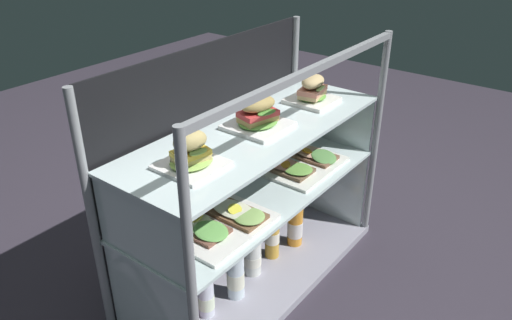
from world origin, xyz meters
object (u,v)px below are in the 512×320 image
open_sandwich_tray_mid_right (216,221)px  juice_bottle_front_left_end (252,256)px  plated_roll_sandwich_right_of_center (259,116)px  juice_bottle_front_fourth (295,225)px  open_sandwich_tray_near_left_corner (297,162)px  juice_bottle_front_right_end (205,296)px  juice_bottle_back_left (272,236)px  plated_roll_sandwich_left_of_center (312,92)px  juice_bottle_front_second (236,275)px  juice_bottle_back_center (180,316)px  plated_roll_sandwich_mid_left (191,154)px

open_sandwich_tray_mid_right → juice_bottle_front_left_end: (0.25, 0.04, -0.33)m
plated_roll_sandwich_right_of_center → juice_bottle_front_fourth: plated_roll_sandwich_right_of_center is taller
open_sandwich_tray_near_left_corner → juice_bottle_front_right_end: open_sandwich_tray_near_left_corner is taller
open_sandwich_tray_mid_right → juice_bottle_front_right_end: (-0.04, 0.04, -0.32)m
juice_bottle_front_left_end → juice_bottle_back_left: (0.14, -0.00, 0.02)m
plated_roll_sandwich_left_of_center → juice_bottle_front_second: bearing=-179.6°
plated_roll_sandwich_right_of_center → juice_bottle_back_center: size_ratio=0.91×
juice_bottle_front_fourth → plated_roll_sandwich_left_of_center: bearing=0.6°
open_sandwich_tray_mid_right → open_sandwich_tray_near_left_corner: open_sandwich_tray_mid_right is taller
juice_bottle_back_center → juice_bottle_front_fourth: (0.68, -0.02, 0.01)m
plated_roll_sandwich_left_of_center → juice_bottle_front_second: (-0.50, -0.00, -0.59)m
juice_bottle_back_center → plated_roll_sandwich_mid_left: bearing=-12.8°
plated_roll_sandwich_mid_left → open_sandwich_tray_mid_right: plated_roll_sandwich_mid_left is taller
open_sandwich_tray_mid_right → juice_bottle_front_second: bearing=5.2°
juice_bottle_front_second → juice_bottle_front_fourth: bearing=0.3°
open_sandwich_tray_mid_right → juice_bottle_front_fourth: open_sandwich_tray_mid_right is taller
juice_bottle_front_right_end → plated_roll_sandwich_mid_left: bearing=-155.3°
juice_bottle_front_second → juice_bottle_front_left_end: juice_bottle_front_second is taller
juice_bottle_front_second → juice_bottle_front_left_end: bearing=12.2°
plated_roll_sandwich_right_of_center → open_sandwich_tray_mid_right: size_ratio=0.59×
plated_roll_sandwich_right_of_center → open_sandwich_tray_mid_right: (-0.27, -0.03, -0.27)m
plated_roll_sandwich_left_of_center → open_sandwich_tray_near_left_corner: size_ratio=0.51×
open_sandwich_tray_near_left_corner → juice_bottle_back_left: size_ratio=1.40×
open_sandwich_tray_near_left_corner → open_sandwich_tray_mid_right: bearing=-178.4°
plated_roll_sandwich_mid_left → plated_roll_sandwich_left_of_center: size_ratio=1.04×
plated_roll_sandwich_mid_left → plated_roll_sandwich_left_of_center: bearing=-0.3°
juice_bottle_back_center → juice_bottle_front_second: juice_bottle_front_second is taller
open_sandwich_tray_near_left_corner → juice_bottle_front_right_end: bearing=177.8°
juice_bottle_front_right_end → juice_bottle_front_left_end: bearing=1.1°
juice_bottle_front_right_end → juice_bottle_front_second: size_ratio=0.90×
plated_roll_sandwich_mid_left → juice_bottle_back_left: size_ratio=0.75×
plated_roll_sandwich_right_of_center → open_sandwich_tray_near_left_corner: size_ratio=0.59×
plated_roll_sandwich_right_of_center → open_sandwich_tray_near_left_corner: 0.37m
plated_roll_sandwich_right_of_center → juice_bottle_front_left_end: plated_roll_sandwich_right_of_center is taller
open_sandwich_tray_near_left_corner → juice_bottle_front_left_end: bearing=174.3°
plated_roll_sandwich_left_of_center → open_sandwich_tray_mid_right: plated_roll_sandwich_left_of_center is taller
juice_bottle_front_left_end → juice_bottle_front_fourth: (0.27, -0.03, 0.01)m
plated_roll_sandwich_right_of_center → open_sandwich_tray_mid_right: bearing=-173.6°
plated_roll_sandwich_right_of_center → open_sandwich_tray_near_left_corner: plated_roll_sandwich_right_of_center is taller
juice_bottle_front_right_end → plated_roll_sandwich_left_of_center: bearing=-2.0°
juice_bottle_front_right_end → juice_bottle_front_left_end: juice_bottle_front_right_end is taller
juice_bottle_front_right_end → juice_bottle_back_left: 0.42m
juice_bottle_back_left → juice_bottle_front_fourth: juice_bottle_back_left is taller
open_sandwich_tray_near_left_corner → juice_bottle_front_right_end: size_ratio=1.52×
juice_bottle_front_fourth → open_sandwich_tray_near_left_corner: bearing=108.0°
plated_roll_sandwich_left_of_center → juice_bottle_front_fourth: (-0.08, -0.00, -0.59)m
open_sandwich_tray_near_left_corner → juice_bottle_front_fourth: size_ratio=1.46×
plated_roll_sandwich_mid_left → juice_bottle_front_second: bearing=-2.0°
plated_roll_sandwich_right_of_center → juice_bottle_front_fourth: (0.24, -0.02, -0.59)m
open_sandwich_tray_near_left_corner → juice_bottle_front_second: 0.51m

